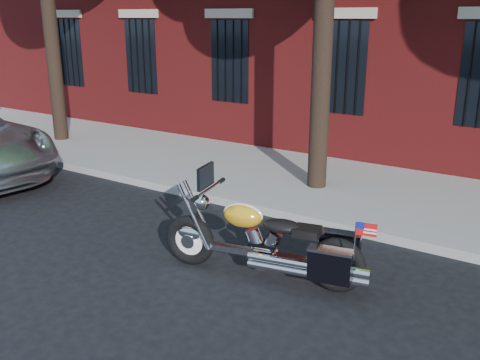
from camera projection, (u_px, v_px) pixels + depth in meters
The scene contains 4 objects.
ground at pixel (206, 237), 8.34m from camera, with size 120.00×120.00×0.00m, color black.
curb at pixel (253, 207), 9.42m from camera, with size 40.00×0.16×0.15m, color gray.
sidewalk at pixel (302, 181), 10.92m from camera, with size 40.00×3.60×0.15m, color gray.
motorcycle at pixel (270, 245), 6.85m from camera, with size 2.90×1.15×1.45m.
Camera 1 is at (4.69, -6.14, 3.31)m, focal length 40.00 mm.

